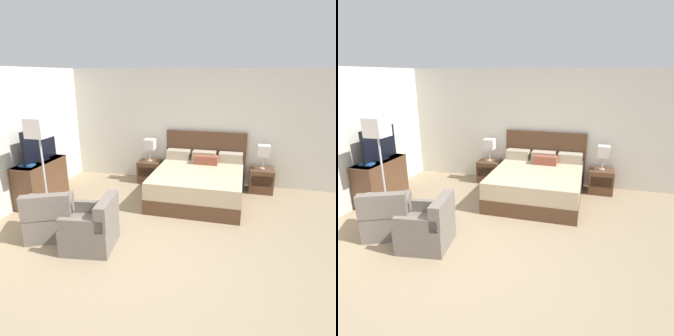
% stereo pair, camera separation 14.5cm
% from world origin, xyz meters
% --- Properties ---
extents(ground_plane, '(9.99, 9.99, 0.00)m').
position_xyz_m(ground_plane, '(0.00, 0.00, 0.00)').
color(ground_plane, '#998466').
extents(wall_back, '(6.73, 0.06, 2.53)m').
position_xyz_m(wall_back, '(0.00, 3.36, 1.27)').
color(wall_back, silver).
rests_on(wall_back, ground).
extents(wall_left, '(0.06, 5.13, 2.53)m').
position_xyz_m(wall_left, '(-2.79, 1.37, 1.27)').
color(wall_left, silver).
rests_on(wall_left, ground).
extents(bed, '(1.78, 1.96, 1.20)m').
position_xyz_m(bed, '(0.42, 2.37, 0.33)').
color(bed, brown).
rests_on(bed, ground).
extents(nightstand_left, '(0.50, 0.47, 0.50)m').
position_xyz_m(nightstand_left, '(-0.82, 3.04, 0.25)').
color(nightstand_left, brown).
rests_on(nightstand_left, ground).
extents(nightstand_right, '(0.50, 0.47, 0.50)m').
position_xyz_m(nightstand_right, '(1.66, 3.04, 0.25)').
color(nightstand_right, brown).
rests_on(nightstand_right, ground).
extents(table_lamp_left, '(0.24, 0.24, 0.51)m').
position_xyz_m(table_lamp_left, '(-0.82, 3.04, 0.88)').
color(table_lamp_left, '#B7B7BC').
rests_on(table_lamp_left, nightstand_left).
extents(table_lamp_right, '(0.24, 0.24, 0.51)m').
position_xyz_m(table_lamp_right, '(1.66, 3.04, 0.88)').
color(table_lamp_right, '#B7B7BC').
rests_on(table_lamp_right, nightstand_right).
extents(dresser, '(0.45, 1.14, 0.82)m').
position_xyz_m(dresser, '(-2.51, 1.43, 0.42)').
color(dresser, brown).
rests_on(dresser, ground).
extents(tv, '(0.18, 0.93, 0.63)m').
position_xyz_m(tv, '(-2.51, 1.49, 1.12)').
color(tv, black).
rests_on(tv, dresser).
extents(book_red_cover, '(0.26, 0.18, 0.03)m').
position_xyz_m(book_red_cover, '(-2.53, 1.11, 0.83)').
color(book_red_cover, '#234C8E').
rests_on(book_red_cover, dresser).
extents(armchair_by_window, '(0.91, 0.92, 0.76)m').
position_xyz_m(armchair_by_window, '(-1.57, 0.31, 0.28)').
color(armchair_by_window, '#70665B').
rests_on(armchair_by_window, ground).
extents(armchair_companion, '(0.78, 0.77, 0.76)m').
position_xyz_m(armchair_companion, '(-0.78, 0.18, 0.28)').
color(armchair_companion, '#70665B').
rests_on(armchair_companion, ground).
extents(floor_lamp, '(0.32, 0.32, 1.75)m').
position_xyz_m(floor_lamp, '(-1.96, 0.81, 1.47)').
color(floor_lamp, '#B7B7BC').
rests_on(floor_lamp, ground).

